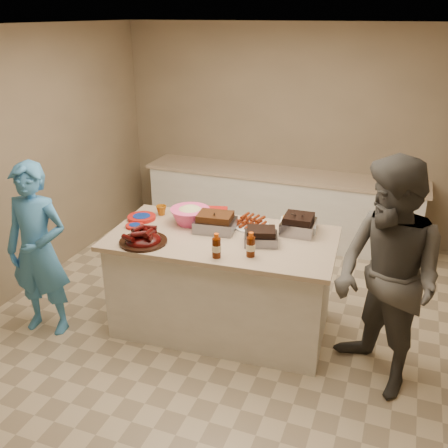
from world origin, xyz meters
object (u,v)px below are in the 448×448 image
at_px(island, 222,326).
at_px(guest_blue, 51,327).
at_px(coleslaw_bowl, 190,223).
at_px(bbq_bottle_b, 251,256).
at_px(guest_gray, 372,380).
at_px(mustard_bottle, 215,231).
at_px(bbq_bottle_a, 216,257).
at_px(plastic_cup, 162,215).
at_px(rib_platter, 143,243).
at_px(roasting_pan, 298,233).

distance_m(island, guest_blue, 1.66).
xyz_separation_m(coleslaw_bowl, bbq_bottle_b, (0.74, -0.45, 0.00)).
bearing_deg(guest_gray, mustard_bottle, -146.99).
relative_size(coleslaw_bowl, bbq_bottle_a, 1.76).
bearing_deg(plastic_cup, bbq_bottle_a, -38.44).
xyz_separation_m(bbq_bottle_a, mustard_bottle, (-0.21, 0.49, -0.00)).
xyz_separation_m(rib_platter, guest_gray, (2.03, 0.08, -0.95)).
distance_m(roasting_pan, bbq_bottle_b, 0.65).
bearing_deg(coleslaw_bowl, rib_platter, -111.22).
distance_m(roasting_pan, bbq_bottle_a, 0.88).
height_order(bbq_bottle_a, guest_blue, bbq_bottle_a).
xyz_separation_m(rib_platter, plastic_cup, (-0.15, 0.63, -0.00)).
relative_size(rib_platter, mustard_bottle, 3.88).
relative_size(roasting_pan, bbq_bottle_b, 1.38).
relative_size(mustard_bottle, plastic_cup, 1.04).
bearing_deg(island, roasting_pan, 23.21).
height_order(plastic_cup, guest_blue, plastic_cup).
xyz_separation_m(bbq_bottle_a, bbq_bottle_b, (0.25, 0.12, -0.00)).
height_order(bbq_bottle_b, guest_blue, bbq_bottle_b).
bearing_deg(plastic_cup, guest_blue, -133.23).
xyz_separation_m(roasting_pan, mustard_bottle, (-0.73, -0.22, 0.00)).
distance_m(island, rib_platter, 1.18).
height_order(rib_platter, bbq_bottle_a, bbq_bottle_a).
bearing_deg(guest_gray, bbq_bottle_b, -133.03).
bearing_deg(guest_gray, plastic_cup, -147.55).
relative_size(roasting_pan, bbq_bottle_a, 1.39).
bearing_deg(island, coleslaw_bowl, 152.35).
relative_size(coleslaw_bowl, bbq_bottle_b, 1.76).
xyz_separation_m(rib_platter, guest_blue, (-0.96, -0.23, -0.95)).
bearing_deg(mustard_bottle, bbq_bottle_b, -39.09).
bearing_deg(plastic_cup, coleslaw_bowl, -15.66).
distance_m(rib_platter, bbq_bottle_a, 0.70).
xyz_separation_m(bbq_bottle_a, guest_blue, (-1.65, -0.19, -0.95)).
bearing_deg(bbq_bottle_a, roasting_pan, 54.30).
bearing_deg(roasting_pan, guest_gray, -37.50).
relative_size(mustard_bottle, guest_blue, 0.07).
xyz_separation_m(guest_blue, guest_gray, (2.98, 0.31, 0.00)).
relative_size(coleslaw_bowl, mustard_bottle, 3.46).
bearing_deg(bbq_bottle_a, mustard_bottle, 113.23).
relative_size(bbq_bottle_b, guest_gray, 0.11).
bearing_deg(mustard_bottle, guest_blue, -154.53).
relative_size(bbq_bottle_a, guest_gray, 0.11).
relative_size(rib_platter, plastic_cup, 4.03).
xyz_separation_m(coleslaw_bowl, bbq_bottle_a, (0.49, -0.57, 0.00)).
bearing_deg(island, guest_gray, -14.74).
distance_m(roasting_pan, plastic_cup, 1.36).
bearing_deg(roasting_pan, coleslaw_bowl, -173.48).
bearing_deg(rib_platter, guest_gray, 2.39).
bearing_deg(guest_blue, bbq_bottle_b, 1.89).
height_order(island, guest_blue, island).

